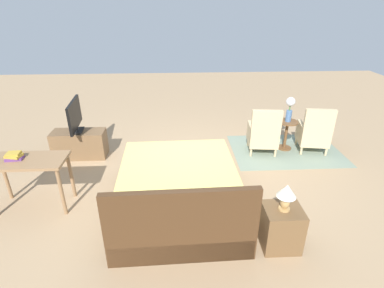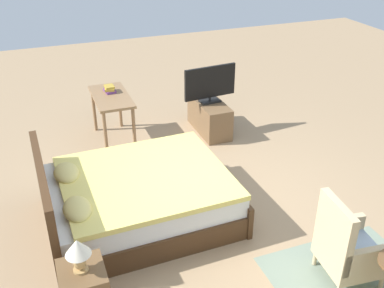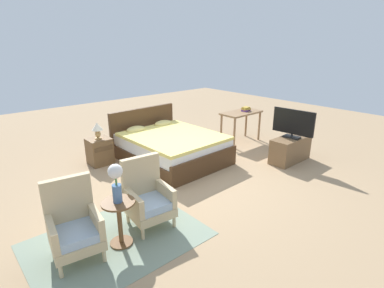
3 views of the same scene
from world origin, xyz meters
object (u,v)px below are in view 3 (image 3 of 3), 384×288
object	(u,v)px
armchair_by_window_right	(148,198)
table_lamp	(97,128)
side_table	(119,218)
tv_stand	(290,149)
book_stack	(246,109)
flower_vase	(116,179)
tv_flatscreen	(293,123)
vanity_desk	(241,116)
nightstand	(100,151)
armchair_by_window_left	(74,227)
bed	(170,146)

from	to	relation	value
armchair_by_window_right	table_lamp	world-z (taller)	armchair_by_window_right
side_table	tv_stand	bearing A→B (deg)	1.82
table_lamp	book_stack	xyz separation A→B (m)	(3.39, -0.96, 0.06)
table_lamp	flower_vase	bearing A→B (deg)	-109.93
tv_stand	tv_flatscreen	xyz separation A→B (m)	(0.00, 0.00, 0.56)
tv_stand	table_lamp	bearing A→B (deg)	140.91
tv_stand	tv_flatscreen	size ratio (longest dim) A/B	1.11
side_table	tv_flatscreen	world-z (taller)	tv_flatscreen
tv_flatscreen	vanity_desk	xyz separation A→B (m)	(0.21, 1.51, -0.17)
nightstand	armchair_by_window_left	bearing A→B (deg)	-120.32
side_table	table_lamp	size ratio (longest dim) A/B	1.77
book_stack	tv_flatscreen	bearing A→B (deg)	-103.38
armchair_by_window_left	tv_stand	distance (m)	4.46
flower_vase	nightstand	xyz separation A→B (m)	(0.94, 2.59, -0.61)
armchair_by_window_left	tv_flatscreen	distance (m)	4.48
side_table	table_lamp	xyz separation A→B (m)	(0.94, 2.59, 0.38)
book_stack	nightstand	bearing A→B (deg)	164.14
table_lamp	vanity_desk	bearing A→B (deg)	-16.32
flower_vase	vanity_desk	bearing A→B (deg)	21.41
side_table	vanity_desk	size ratio (longest dim) A/B	0.56
tv_flatscreen	book_stack	size ratio (longest dim) A/B	3.84
bed	book_stack	bearing A→B (deg)	-5.14
side_table	vanity_desk	distance (m)	4.50
armchair_by_window_left	armchair_by_window_right	distance (m)	0.99
armchair_by_window_right	vanity_desk	bearing A→B (deg)	22.02
side_table	table_lamp	bearing A→B (deg)	70.07
nightstand	flower_vase	bearing A→B (deg)	-109.94
bed	armchair_by_window_left	bearing A→B (deg)	-147.47
armchair_by_window_left	book_stack	size ratio (longest dim) A/B	4.09
armchair_by_window_left	table_lamp	size ratio (longest dim) A/B	2.79
bed	tv_stand	bearing A→B (deg)	-42.75
armchair_by_window_right	table_lamp	xyz separation A→B (m)	(0.44, 2.44, 0.37)
armchair_by_window_left	book_stack	distance (m)	5.06
armchair_by_window_left	nightstand	bearing A→B (deg)	59.68
armchair_by_window_right	flower_vase	xyz separation A→B (m)	(-0.50, -0.15, 0.49)
armchair_by_window_left	vanity_desk	distance (m)	4.91
flower_vase	book_stack	bearing A→B (deg)	20.58
table_lamp	vanity_desk	size ratio (longest dim) A/B	0.32
flower_vase	nightstand	distance (m)	2.82
armchair_by_window_right	flower_vase	world-z (taller)	flower_vase
bed	tv_stand	distance (m)	2.50
flower_vase	book_stack	world-z (taller)	flower_vase
vanity_desk	book_stack	xyz separation A→B (m)	(0.15, -0.01, 0.16)
armchair_by_window_left	nightstand	xyz separation A→B (m)	(1.43, 2.44, -0.12)
bed	tv_flatscreen	size ratio (longest dim) A/B	2.48
armchair_by_window_left	flower_vase	bearing A→B (deg)	-17.27
armchair_by_window_right	vanity_desk	world-z (taller)	armchair_by_window_right
armchair_by_window_left	table_lamp	xyz separation A→B (m)	(1.43, 2.44, 0.37)
bed	side_table	distance (m)	2.81
armchair_by_window_right	nightstand	xyz separation A→B (m)	(0.44, 2.44, -0.12)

